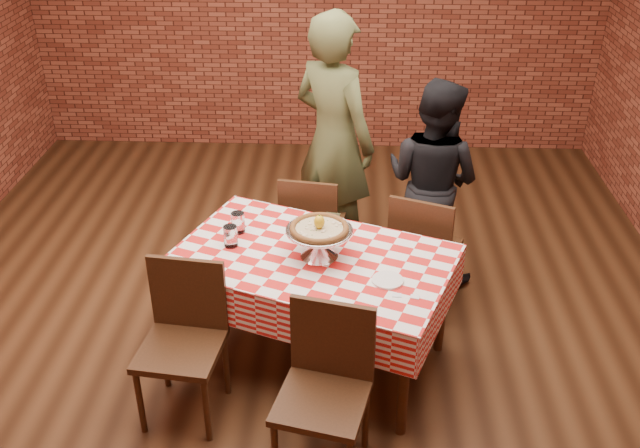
{
  "coord_description": "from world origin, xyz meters",
  "views": [
    {
      "loc": [
        0.34,
        -3.88,
        2.99
      ],
      "look_at": [
        0.19,
        -0.26,
        0.91
      ],
      "focal_mm": 40.06,
      "sensor_mm": 36.0,
      "label": 1
    }
  ],
  "objects_px": {
    "water_glass_right": "(238,223)",
    "chair_far_left": "(313,227)",
    "table": "(313,309)",
    "condiment_caddy": "(332,224)",
    "pizza_stand": "(319,243)",
    "water_glass_left": "(231,236)",
    "diner_olive": "(334,141)",
    "chair_near_right": "(322,400)",
    "chair_near_left": "(180,349)",
    "pizza": "(319,229)",
    "diner_black": "(432,181)",
    "chair_far_right": "(425,249)"
  },
  "relations": [
    {
      "from": "pizza_stand",
      "to": "chair_near_right",
      "type": "distance_m",
      "value": 0.96
    },
    {
      "from": "table",
      "to": "diner_olive",
      "type": "bearing_deg",
      "value": 85.97
    },
    {
      "from": "chair_far_right",
      "to": "diner_olive",
      "type": "xyz_separation_m",
      "value": [
        -0.64,
        0.66,
        0.49
      ]
    },
    {
      "from": "water_glass_left",
      "to": "water_glass_right",
      "type": "xyz_separation_m",
      "value": [
        0.02,
        0.16,
        0.0
      ]
    },
    {
      "from": "diner_black",
      "to": "chair_far_left",
      "type": "bearing_deg",
      "value": 45.25
    },
    {
      "from": "pizza",
      "to": "chair_far_right",
      "type": "xyz_separation_m",
      "value": [
        0.69,
        0.6,
        -0.49
      ]
    },
    {
      "from": "water_glass_right",
      "to": "chair_near_left",
      "type": "distance_m",
      "value": 0.88
    },
    {
      "from": "pizza",
      "to": "condiment_caddy",
      "type": "relative_size",
      "value": 2.71
    },
    {
      "from": "pizza",
      "to": "diner_black",
      "type": "bearing_deg",
      "value": 53.69
    },
    {
      "from": "pizza_stand",
      "to": "chair_far_right",
      "type": "height_order",
      "value": "pizza_stand"
    },
    {
      "from": "water_glass_right",
      "to": "chair_far_left",
      "type": "distance_m",
      "value": 0.85
    },
    {
      "from": "water_glass_right",
      "to": "chair_near_left",
      "type": "relative_size",
      "value": 0.14
    },
    {
      "from": "diner_olive",
      "to": "chair_far_right",
      "type": "bearing_deg",
      "value": 172.81
    },
    {
      "from": "diner_olive",
      "to": "chair_far_left",
      "type": "bearing_deg",
      "value": 109.46
    },
    {
      "from": "water_glass_left",
      "to": "chair_near_right",
      "type": "relative_size",
      "value": 0.14
    },
    {
      "from": "water_glass_right",
      "to": "chair_near_right",
      "type": "height_order",
      "value": "chair_near_right"
    },
    {
      "from": "pizza_stand",
      "to": "chair_near_right",
      "type": "bearing_deg",
      "value": -86.66
    },
    {
      "from": "pizza_stand",
      "to": "chair_far_right",
      "type": "relative_size",
      "value": 0.44
    },
    {
      "from": "table",
      "to": "chair_far_right",
      "type": "bearing_deg",
      "value": 39.61
    },
    {
      "from": "chair_far_left",
      "to": "water_glass_left",
      "type": "bearing_deg",
      "value": 69.0
    },
    {
      "from": "chair_near_left",
      "to": "diner_black",
      "type": "distance_m",
      "value": 2.16
    },
    {
      "from": "pizza_stand",
      "to": "condiment_caddy",
      "type": "bearing_deg",
      "value": 75.43
    },
    {
      "from": "water_glass_right",
      "to": "chair_near_left",
      "type": "height_order",
      "value": "chair_near_left"
    },
    {
      "from": "chair_far_right",
      "to": "chair_far_left",
      "type": "bearing_deg",
      "value": 1.02
    },
    {
      "from": "water_glass_left",
      "to": "chair_far_right",
      "type": "xyz_separation_m",
      "value": [
        1.22,
        0.51,
        -0.37
      ]
    },
    {
      "from": "table",
      "to": "pizza",
      "type": "height_order",
      "value": "pizza"
    },
    {
      "from": "water_glass_left",
      "to": "diner_olive",
      "type": "bearing_deg",
      "value": 63.58
    },
    {
      "from": "condiment_caddy",
      "to": "chair_near_left",
      "type": "height_order",
      "value": "chair_near_left"
    },
    {
      "from": "diner_black",
      "to": "table",
      "type": "bearing_deg",
      "value": 87.96
    },
    {
      "from": "table",
      "to": "pizza_stand",
      "type": "height_order",
      "value": "pizza_stand"
    },
    {
      "from": "water_glass_right",
      "to": "diner_olive",
      "type": "height_order",
      "value": "diner_olive"
    },
    {
      "from": "pizza_stand",
      "to": "chair_far_right",
      "type": "distance_m",
      "value": 1.0
    },
    {
      "from": "chair_near_right",
      "to": "diner_olive",
      "type": "relative_size",
      "value": 0.49
    },
    {
      "from": "table",
      "to": "condiment_caddy",
      "type": "relative_size",
      "value": 12.56
    },
    {
      "from": "pizza_stand",
      "to": "water_glass_right",
      "type": "relative_size",
      "value": 3.03
    },
    {
      "from": "chair_near_left",
      "to": "chair_far_left",
      "type": "bearing_deg",
      "value": 71.89
    },
    {
      "from": "water_glass_right",
      "to": "diner_olive",
      "type": "relative_size",
      "value": 0.07
    },
    {
      "from": "water_glass_left",
      "to": "diner_olive",
      "type": "distance_m",
      "value": 1.31
    },
    {
      "from": "chair_near_right",
      "to": "chair_near_left",
      "type": "bearing_deg",
      "value": 168.67
    },
    {
      "from": "condiment_caddy",
      "to": "chair_far_left",
      "type": "relative_size",
      "value": 0.14
    },
    {
      "from": "pizza_stand",
      "to": "chair_near_left",
      "type": "bearing_deg",
      "value": -145.3
    },
    {
      "from": "table",
      "to": "water_glass_right",
      "type": "height_order",
      "value": "water_glass_right"
    },
    {
      "from": "pizza",
      "to": "condiment_caddy",
      "type": "xyz_separation_m",
      "value": [
        0.07,
        0.26,
        -0.12
      ]
    },
    {
      "from": "water_glass_right",
      "to": "pizza",
      "type": "bearing_deg",
      "value": -26.47
    },
    {
      "from": "chair_far_right",
      "to": "diner_black",
      "type": "relative_size",
      "value": 0.6
    },
    {
      "from": "pizza",
      "to": "diner_black",
      "type": "relative_size",
      "value": 0.23
    },
    {
      "from": "condiment_caddy",
      "to": "chair_near_right",
      "type": "bearing_deg",
      "value": -83.25
    },
    {
      "from": "pizza",
      "to": "chair_near_left",
      "type": "xyz_separation_m",
      "value": [
        -0.74,
        -0.51,
        -0.48
      ]
    },
    {
      "from": "water_glass_right",
      "to": "chair_far_right",
      "type": "bearing_deg",
      "value": 16.1
    },
    {
      "from": "pizza",
      "to": "chair_far_right",
      "type": "bearing_deg",
      "value": 40.99
    }
  ]
}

